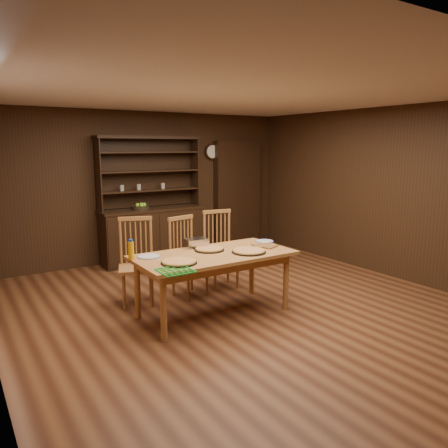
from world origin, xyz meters
TOP-DOWN VIEW (x-y plane):
  - floor at (0.00, 0.00)m, footprint 6.00×6.00m
  - room_shell at (0.00, 0.00)m, footprint 6.00×6.00m
  - china_hutch at (-0.00, 2.75)m, footprint 1.84×0.52m
  - doorway at (1.90, 2.90)m, footprint 1.00×0.18m
  - wall_clock at (1.35, 2.96)m, footprint 0.30×0.05m
  - dining_table at (-0.39, 0.05)m, footprint 1.88×0.94m
  - chair_left at (-1.00, 0.95)m, footprint 0.58×0.56m
  - chair_center at (-0.33, 0.87)m, footprint 0.52×0.51m
  - chair_right at (0.26, 0.95)m, footprint 0.51×0.50m
  - pizza_left at (-0.94, -0.13)m, footprint 0.40×0.40m
  - pizza_right at (-0.01, -0.14)m, footprint 0.41×0.41m
  - pizza_center at (-0.36, 0.21)m, footprint 0.37×0.37m
  - cooling_rack at (-1.10, -0.38)m, footprint 0.34×0.34m
  - plate_left at (-1.10, 0.30)m, footprint 0.27×0.27m
  - plate_right at (0.51, 0.23)m, footprint 0.24×0.24m
  - foil_dish at (-0.40, 0.45)m, footprint 0.30×0.23m
  - juice_bottle at (-1.32, 0.30)m, footprint 0.07×0.07m
  - pot_holder_a at (0.36, -0.01)m, footprint 0.29×0.29m
  - pot_holder_b at (0.32, 0.03)m, footprint 0.27×0.27m
  - fruit_bowl at (-0.23, 2.69)m, footprint 0.30×0.30m

SIDE VIEW (x-z plane):
  - floor at x=0.00m, z-range 0.00..0.00m
  - chair_center at x=-0.33m, z-range 0.03..1.11m
  - chair_right at x=0.26m, z-range 0.03..1.13m
  - chair_left at x=-1.00m, z-range 0.03..1.14m
  - china_hutch at x=0.00m, z-range -0.49..1.68m
  - dining_table at x=-0.39m, z-range 0.29..1.04m
  - cooling_rack at x=-1.10m, z-range 0.75..0.76m
  - pot_holder_b at x=0.32m, z-range 0.75..0.77m
  - pot_holder_a at x=0.36m, z-range 0.75..0.77m
  - plate_left at x=-1.10m, z-range 0.75..0.77m
  - plate_right at x=0.51m, z-range 0.75..0.77m
  - pizza_center at x=-0.36m, z-range 0.75..0.79m
  - pizza_right at x=-0.01m, z-range 0.75..0.79m
  - pizza_left at x=-0.94m, z-range 0.75..0.79m
  - foil_dish at x=-0.40m, z-range 0.75..0.86m
  - juice_bottle at x=-1.32m, z-range 0.74..0.98m
  - fruit_bowl at x=-0.23m, z-range 0.92..1.04m
  - doorway at x=1.90m, z-range 0.00..2.10m
  - room_shell at x=0.00m, z-range -1.42..4.58m
  - wall_clock at x=1.35m, z-range 1.75..2.05m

